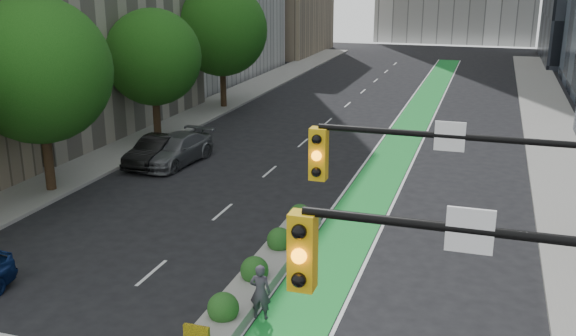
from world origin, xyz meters
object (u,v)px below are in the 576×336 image
Objects in this scene: median_planter at (266,265)px; cyclist at (260,292)px; parked_car_left_mid at (156,151)px; parked_car_left_far at (176,150)px.

cyclist is (0.80, -2.69, 0.48)m from median_planter.
median_planter is 6.03× the size of cyclist.
median_planter is at bearing -79.15° from cyclist.
cyclist reaches higher than parked_car_left_mid.
cyclist reaches higher than parked_car_left_far.
parked_car_left_far is (-8.87, 10.84, 0.39)m from median_planter.
parked_car_left_far is (0.91, 0.42, 0.02)m from parked_car_left_mid.
median_planter is 2.28× the size of parked_car_left_mid.
cyclist is at bearing -49.78° from parked_car_left_mid.
cyclist is 0.33× the size of parked_car_left_far.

